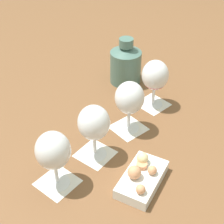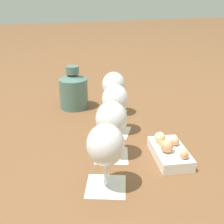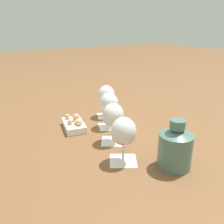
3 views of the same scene
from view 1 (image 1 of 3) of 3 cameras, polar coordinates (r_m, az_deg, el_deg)
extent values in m
plane|color=brown|center=(1.05, -0.15, -4.55)|extent=(8.00, 8.00, 0.00)
cube|color=silver|center=(1.20, 6.77, 1.33)|extent=(0.13, 0.13, 0.00)
cube|color=silver|center=(1.09, 2.75, -2.66)|extent=(0.13, 0.13, 0.00)
cube|color=silver|center=(1.00, -2.83, -6.98)|extent=(0.13, 0.13, 0.00)
cube|color=silver|center=(0.94, -9.04, -11.49)|extent=(0.13, 0.13, 0.00)
cylinder|color=white|center=(1.20, 6.78, 1.47)|extent=(0.07, 0.07, 0.01)
cylinder|color=white|center=(1.18, 6.91, 2.90)|extent=(0.01, 0.01, 0.07)
ellipsoid|color=white|center=(1.14, 7.20, 6.12)|extent=(0.09, 0.09, 0.10)
ellipsoid|color=#CA4F5A|center=(1.15, 7.09, 4.95)|extent=(0.07, 0.07, 0.04)
cylinder|color=white|center=(1.09, 2.75, -2.51)|extent=(0.07, 0.07, 0.01)
cylinder|color=white|center=(1.07, 2.81, -1.02)|extent=(0.01, 0.01, 0.07)
ellipsoid|color=white|center=(1.02, 2.94, 2.39)|extent=(0.09, 0.09, 0.10)
ellipsoid|color=#A42F39|center=(1.04, 2.90, 1.29)|extent=(0.07, 0.07, 0.04)
cylinder|color=white|center=(1.00, -2.83, -6.83)|extent=(0.07, 0.07, 0.01)
cylinder|color=white|center=(0.98, -2.90, -5.30)|extent=(0.01, 0.01, 0.07)
ellipsoid|color=white|center=(0.93, -3.04, -1.78)|extent=(0.09, 0.09, 0.10)
ellipsoid|color=maroon|center=(0.94, -2.99, -2.99)|extent=(0.07, 0.07, 0.04)
cylinder|color=white|center=(0.94, -9.06, -11.34)|extent=(0.07, 0.07, 0.01)
cylinder|color=white|center=(0.91, -9.28, -9.84)|extent=(0.01, 0.01, 0.07)
ellipsoid|color=white|center=(0.86, -9.79, -6.30)|extent=(0.09, 0.09, 0.10)
ellipsoid|color=#501827|center=(0.87, -9.62, -7.48)|extent=(0.07, 0.07, 0.04)
cylinder|color=#4C7066|center=(1.29, 2.27, 7.49)|extent=(0.12, 0.12, 0.12)
cone|color=#4C7066|center=(1.26, 2.35, 10.36)|extent=(0.12, 0.12, 0.02)
cylinder|color=#4C7066|center=(1.24, 2.38, 11.44)|extent=(0.05, 0.05, 0.03)
cube|color=white|center=(0.92, 5.01, -11.06)|extent=(0.18, 0.12, 0.03)
sphere|color=beige|center=(0.93, 5.10, -7.64)|extent=(0.03, 0.03, 0.03)
cylinder|color=tan|center=(0.92, 4.97, -8.79)|extent=(0.03, 0.03, 0.01)
sphere|color=tan|center=(0.86, 4.78, -12.69)|extent=(0.02, 0.02, 0.02)
sphere|color=tan|center=(0.89, 3.73, -9.97)|extent=(0.04, 0.04, 0.04)
sphere|color=tan|center=(0.91, 6.70, -9.58)|extent=(0.02, 0.02, 0.02)
camera|label=2|loc=(0.55, -59.74, -12.47)|focal=45.00mm
camera|label=3|loc=(1.63, 29.32, 24.89)|focal=38.00mm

